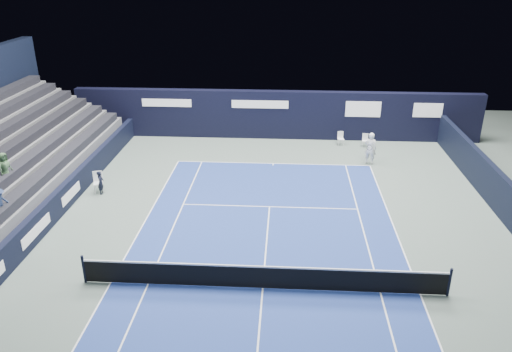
{
  "coord_description": "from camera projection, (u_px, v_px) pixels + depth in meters",
  "views": [
    {
      "loc": [
        0.68,
        -14.59,
        10.64
      ],
      "look_at": [
        -0.68,
        7.02,
        1.3
      ],
      "focal_mm": 35.0,
      "sensor_mm": 36.0,
      "label": 1
    }
  ],
  "objects": [
    {
      "name": "enclosure_wall_right",
      "position": [
        505.0,
        200.0,
        22.17
      ],
      "size": [
        0.3,
        22.0,
        1.8
      ],
      "primitive_type": "cube",
      "color": "black",
      "rests_on": "ground"
    },
    {
      "name": "line_judge",
      "position": [
        101.0,
        182.0,
        24.63
      ],
      "size": [
        0.3,
        0.44,
        1.19
      ],
      "primitive_type": "imported",
      "rotation": [
        0.0,
        0.0,
        1.61
      ],
      "color": "black",
      "rests_on": "ground"
    },
    {
      "name": "line_judge_chair",
      "position": [
        98.0,
        180.0,
        24.86
      ],
      "size": [
        0.58,
        0.57,
        1.05
      ],
      "rotation": [
        0.0,
        0.0,
        0.32
      ],
      "color": "white",
      "rests_on": "ground"
    },
    {
      "name": "court_markings",
      "position": [
        263.0,
        288.0,
        17.63
      ],
      "size": [
        11.03,
        23.83,
        0.0
      ],
      "color": "white",
      "rests_on": "court_surface"
    },
    {
      "name": "folding_chair_back_b",
      "position": [
        365.0,
        139.0,
        31.01
      ],
      "size": [
        0.39,
        0.38,
        0.82
      ],
      "rotation": [
        0.0,
        0.0,
        -0.1
      ],
      "color": "silver",
      "rests_on": "ground"
    },
    {
      "name": "tennis_player",
      "position": [
        370.0,
        148.0,
        28.19
      ],
      "size": [
        0.78,
        0.93,
        1.85
      ],
      "color": "white",
      "rests_on": "ground"
    },
    {
      "name": "ground",
      "position": [
        265.0,
        258.0,
        19.46
      ],
      "size": [
        48.0,
        48.0,
        0.0
      ],
      "primitive_type": "plane",
      "color": "#516058",
      "rests_on": "ground"
    },
    {
      "name": "side_barrier_left",
      "position": [
        67.0,
        194.0,
        23.41
      ],
      "size": [
        0.33,
        22.0,
        1.2
      ],
      "color": "black",
      "rests_on": "ground"
    },
    {
      "name": "back_sponsor_wall",
      "position": [
        276.0,
        115.0,
        32.13
      ],
      "size": [
        26.0,
        0.63,
        3.1
      ],
      "color": "black",
      "rests_on": "ground"
    },
    {
      "name": "tennis_net",
      "position": [
        263.0,
        276.0,
        17.43
      ],
      "size": [
        12.9,
        0.1,
        1.1
      ],
      "color": "black",
      "rests_on": "ground"
    },
    {
      "name": "folding_chair_back_a",
      "position": [
        341.0,
        136.0,
        31.3
      ],
      "size": [
        0.43,
        0.45,
        0.84
      ],
      "rotation": [
        0.0,
        0.0,
        0.17
      ],
      "color": "white",
      "rests_on": "ground"
    },
    {
      "name": "court_surface",
      "position": [
        263.0,
        288.0,
        17.63
      ],
      "size": [
        10.97,
        23.77,
        0.01
      ],
      "primitive_type": "cube",
      "color": "navy",
      "rests_on": "ground"
    }
  ]
}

